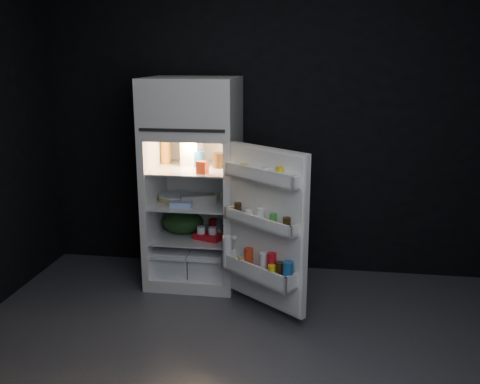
% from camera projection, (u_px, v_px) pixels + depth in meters
% --- Properties ---
extents(floor, '(4.00, 3.40, 0.00)m').
position_uv_depth(floor, '(232.00, 363.00, 3.50)').
color(floor, '#48484C').
rests_on(floor, ground).
extents(wall_back, '(4.00, 0.00, 2.70)m').
position_uv_depth(wall_back, '(262.00, 125.00, 4.79)').
color(wall_back, black).
rests_on(wall_back, ground).
extents(wall_front, '(4.00, 0.00, 2.70)m').
position_uv_depth(wall_front, '(134.00, 274.00, 1.53)').
color(wall_front, black).
rests_on(wall_front, ground).
extents(refrigerator, '(0.76, 0.71, 1.78)m').
position_uv_depth(refrigerator, '(194.00, 175.00, 4.60)').
color(refrigerator, white).
rests_on(refrigerator, ground).
extents(fridge_door, '(0.69, 0.59, 1.22)m').
position_uv_depth(fridge_door, '(265.00, 230.00, 3.99)').
color(fridge_door, white).
rests_on(fridge_door, ground).
extents(milk_jug, '(0.17, 0.17, 0.24)m').
position_uv_depth(milk_jug, '(191.00, 152.00, 4.61)').
color(milk_jug, white).
rests_on(milk_jug, refrigerator).
extents(mayo_jar, '(0.11, 0.11, 0.14)m').
position_uv_depth(mayo_jar, '(199.00, 159.00, 4.57)').
color(mayo_jar, '#1B5295').
rests_on(mayo_jar, refrigerator).
extents(jam_jar, '(0.12, 0.12, 0.13)m').
position_uv_depth(jam_jar, '(219.00, 160.00, 4.52)').
color(jam_jar, black).
rests_on(jam_jar, refrigerator).
extents(amber_bottle, '(0.10, 0.10, 0.22)m').
position_uv_depth(amber_bottle, '(166.00, 151.00, 4.69)').
color(amber_bottle, '#B1681C').
rests_on(amber_bottle, refrigerator).
extents(small_carton, '(0.10, 0.09, 0.10)m').
position_uv_depth(small_carton, '(202.00, 167.00, 4.31)').
color(small_carton, red).
rests_on(small_carton, refrigerator).
extents(egg_carton, '(0.31, 0.20, 0.07)m').
position_uv_depth(egg_carton, '(198.00, 199.00, 4.57)').
color(egg_carton, gray).
rests_on(egg_carton, refrigerator).
extents(pie, '(0.42, 0.42, 0.04)m').
position_uv_depth(pie, '(177.00, 197.00, 4.68)').
color(pie, tan).
rests_on(pie, refrigerator).
extents(flat_package, '(0.19, 0.10, 0.04)m').
position_uv_depth(flat_package, '(181.00, 204.00, 4.47)').
color(flat_package, '#9CBAF1').
rests_on(flat_package, refrigerator).
extents(wrapped_pkg, '(0.13, 0.11, 0.05)m').
position_uv_depth(wrapped_pkg, '(212.00, 197.00, 4.69)').
color(wrapped_pkg, beige).
rests_on(wrapped_pkg, refrigerator).
extents(produce_bag, '(0.45, 0.42, 0.20)m').
position_uv_depth(produce_bag, '(183.00, 222.00, 4.72)').
color(produce_bag, '#193815').
rests_on(produce_bag, refrigerator).
extents(yogurt_tray, '(0.26, 0.20, 0.05)m').
position_uv_depth(yogurt_tray, '(208.00, 236.00, 4.57)').
color(yogurt_tray, red).
rests_on(yogurt_tray, refrigerator).
extents(small_can_red, '(0.08, 0.08, 0.09)m').
position_uv_depth(small_can_red, '(213.00, 224.00, 4.84)').
color(small_can_red, red).
rests_on(small_can_red, refrigerator).
extents(small_can_silver, '(0.07, 0.07, 0.09)m').
position_uv_depth(small_can_silver, '(219.00, 226.00, 4.80)').
color(small_can_silver, silver).
rests_on(small_can_silver, refrigerator).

